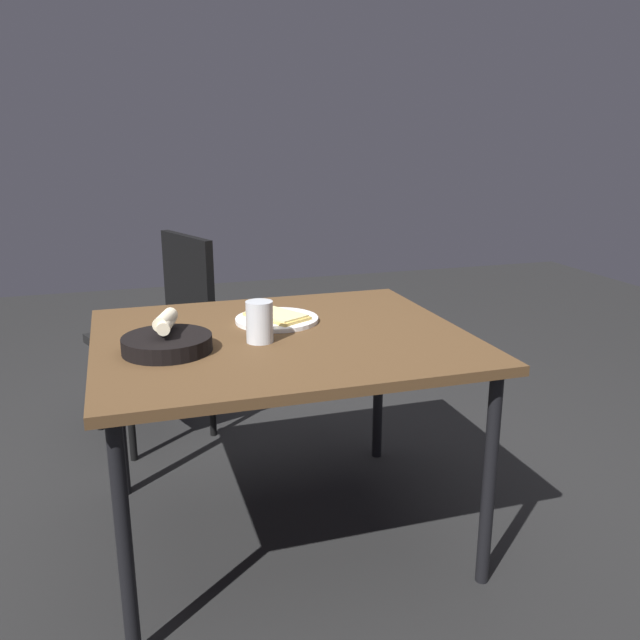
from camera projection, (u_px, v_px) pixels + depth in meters
The scene contains 6 objects.
ground at pixel (285, 532), 2.26m from camera, with size 8.00×8.00×0.00m, color black.
dining_table at pixel (281, 351), 2.08m from camera, with size 1.15×0.97×0.71m.
pizza_plate at pixel (277, 318), 2.21m from camera, with size 0.28×0.28×0.04m.
bread_basket at pixel (168, 341), 1.90m from camera, with size 0.26×0.26×0.11m.
beer_glass at pixel (260, 324), 1.98m from camera, with size 0.08×0.08×0.13m.
chair_near at pixel (166, 321), 2.93m from camera, with size 0.57×0.57×0.89m.
Camera 1 is at (-0.47, -1.92, 1.32)m, focal length 36.91 mm.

